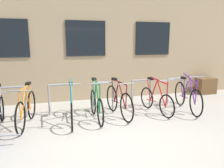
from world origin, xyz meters
TOP-DOWN VIEW (x-y plane):
  - ground_plane at (0.00, 0.00)m, footprint 42.00×42.00m
  - storefront_building at (0.00, 5.86)m, footprint 28.00×5.35m
  - bike_rack at (-0.36, 1.90)m, footprint 6.65×0.05m
  - bicycle_maroon at (0.55, 1.36)m, footprint 0.44×1.73m
  - bicycle_red at (1.66, 1.35)m, footprint 0.44×1.59m
  - bicycle_teal at (-0.72, 1.24)m, footprint 0.44×1.73m
  - bicycle_orange at (-1.78, 1.31)m, footprint 0.45×1.75m
  - bicycle_purple at (2.63, 1.27)m, footprint 0.49×1.81m
  - bicycle_green at (-0.08, 1.26)m, footprint 0.44×1.64m
  - planter_box at (4.54, 2.85)m, footprint 0.70×0.44m

SIDE VIEW (x-z plane):
  - ground_plane at x=0.00m, z-range 0.00..0.00m
  - planter_box at x=4.54m, z-range 0.00..0.60m
  - bicycle_red at x=1.66m, z-range -0.15..0.88m
  - bicycle_teal at x=-0.72m, z-range -0.17..0.92m
  - bicycle_green at x=-0.08m, z-range -0.15..0.92m
  - bicycle_orange at x=-1.78m, z-range -0.11..0.90m
  - bicycle_maroon at x=0.55m, z-range -0.10..0.91m
  - bicycle_purple at x=2.63m, z-range -0.15..0.96m
  - bike_rack at x=-0.36m, z-range 0.10..0.96m
  - storefront_building at x=0.00m, z-range 0.00..5.52m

